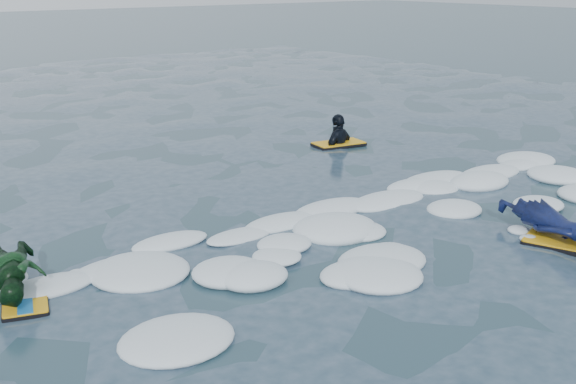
% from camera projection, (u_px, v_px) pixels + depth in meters
% --- Properties ---
extents(ground, '(120.00, 120.00, 0.00)m').
position_uv_depth(ground, '(340.00, 264.00, 8.27)').
color(ground, '#1B3441').
rests_on(ground, ground).
extents(foam_band, '(12.00, 3.10, 0.30)m').
position_uv_depth(foam_band, '(286.00, 239.00, 9.05)').
color(foam_band, white).
rests_on(foam_band, ground).
extents(prone_woman_unit, '(1.02, 1.78, 0.44)m').
position_uv_depth(prone_woman_unit, '(558.00, 226.00, 8.87)').
color(prone_woman_unit, black).
rests_on(prone_woman_unit, ground).
extents(prone_child_unit, '(0.95, 1.34, 0.47)m').
position_uv_depth(prone_child_unit, '(17.00, 276.00, 7.36)').
color(prone_child_unit, black).
rests_on(prone_child_unit, ground).
extents(waiting_rider_unit, '(1.06, 0.70, 1.48)m').
position_uv_depth(waiting_rider_unit, '(338.00, 151.00, 13.95)').
color(waiting_rider_unit, black).
rests_on(waiting_rider_unit, ground).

